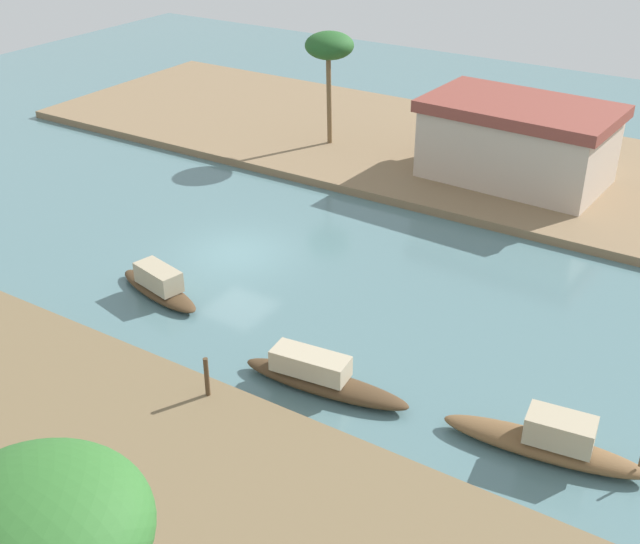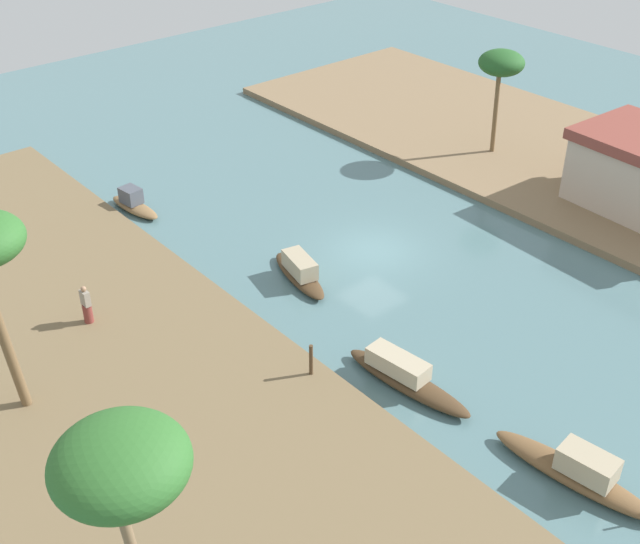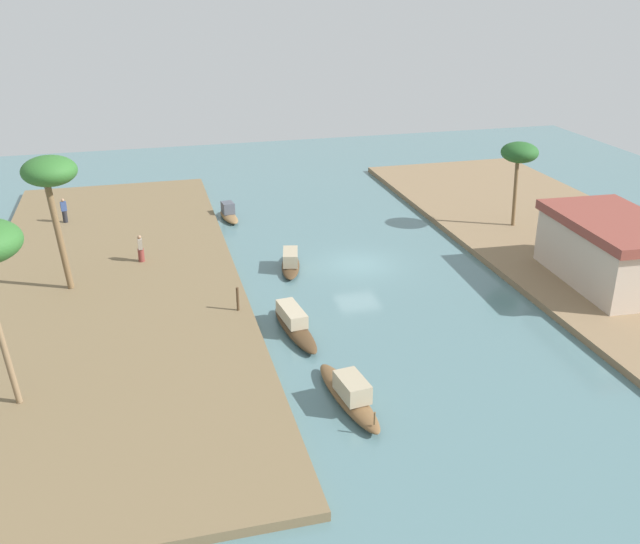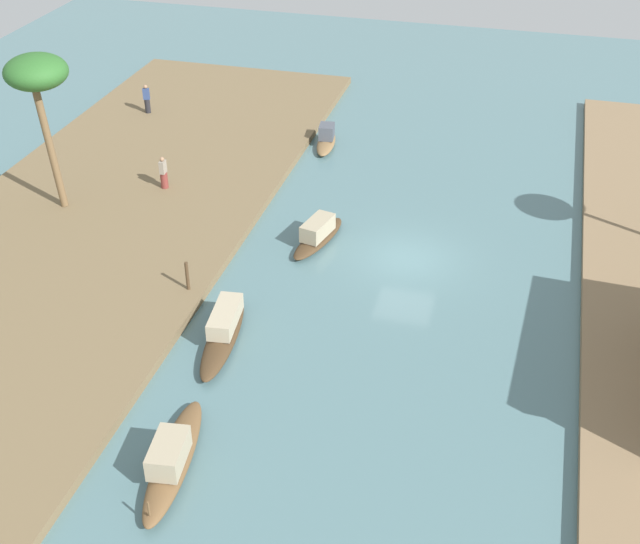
{
  "view_description": "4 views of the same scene",
  "coord_description": "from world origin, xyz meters",
  "px_view_note": "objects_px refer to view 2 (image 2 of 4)",
  "views": [
    {
      "loc": [
        17.67,
        -21.72,
        14.47
      ],
      "look_at": [
        4.7,
        -1.34,
        1.18
      ],
      "focal_mm": 45.11,
      "sensor_mm": 36.0,
      "label": 1
    },
    {
      "loc": [
        22.32,
        -22.12,
        18.85
      ],
      "look_at": [
        1.15,
        -4.16,
        1.14
      ],
      "focal_mm": 45.74,
      "sensor_mm": 36.0,
      "label": 2
    },
    {
      "loc": [
        36.73,
        -11.95,
        15.9
      ],
      "look_at": [
        2.59,
        -3.03,
        0.89
      ],
      "focal_mm": 39.33,
      "sensor_mm": 36.0,
      "label": 3
    },
    {
      "loc": [
        30.7,
        4.39,
        19.25
      ],
      "look_at": [
        2.87,
        -3.11,
        0.58
      ],
      "focal_mm": 47.41,
      "sensor_mm": 36.0,
      "label": 4
    }
  ],
  "objects_px": {
    "palm_tree_right_tall": "(501,64)",
    "mooring_post": "(311,360)",
    "sampan_midstream": "(577,471)",
    "sampan_open_hull": "(300,271)",
    "sampan_near_left_bank": "(405,376)",
    "sampan_with_tall_canopy": "(134,204)",
    "person_on_near_bank": "(87,306)",
    "palm_tree_left_far": "(121,467)"
  },
  "relations": [
    {
      "from": "sampan_near_left_bank",
      "to": "sampan_open_hull",
      "type": "height_order",
      "value": "sampan_near_left_bank"
    },
    {
      "from": "sampan_near_left_bank",
      "to": "sampan_with_tall_canopy",
      "type": "distance_m",
      "value": 17.75
    },
    {
      "from": "sampan_with_tall_canopy",
      "to": "palm_tree_left_far",
      "type": "bearing_deg",
      "value": -35.27
    },
    {
      "from": "person_on_near_bank",
      "to": "palm_tree_left_far",
      "type": "xyz_separation_m",
      "value": [
        13.91,
        -5.26,
        5.96
      ]
    },
    {
      "from": "person_on_near_bank",
      "to": "palm_tree_right_tall",
      "type": "height_order",
      "value": "palm_tree_right_tall"
    },
    {
      "from": "sampan_open_hull",
      "to": "mooring_post",
      "type": "relative_size",
      "value": 3.38
    },
    {
      "from": "sampan_open_hull",
      "to": "palm_tree_right_tall",
      "type": "distance_m",
      "value": 16.78
    },
    {
      "from": "sampan_near_left_bank",
      "to": "sampan_with_tall_canopy",
      "type": "relative_size",
      "value": 1.55
    },
    {
      "from": "mooring_post",
      "to": "palm_tree_right_tall",
      "type": "height_order",
      "value": "palm_tree_right_tall"
    },
    {
      "from": "palm_tree_left_far",
      "to": "palm_tree_right_tall",
      "type": "xyz_separation_m",
      "value": [
        -14.21,
        29.49,
        -1.79
      ]
    },
    {
      "from": "sampan_with_tall_canopy",
      "to": "palm_tree_left_far",
      "type": "height_order",
      "value": "palm_tree_left_far"
    },
    {
      "from": "sampan_near_left_bank",
      "to": "sampan_open_hull",
      "type": "xyz_separation_m",
      "value": [
        -7.72,
        1.53,
        -0.01
      ]
    },
    {
      "from": "sampan_with_tall_canopy",
      "to": "sampan_open_hull",
      "type": "bearing_deg",
      "value": 5.45
    },
    {
      "from": "sampan_near_left_bank",
      "to": "sampan_open_hull",
      "type": "bearing_deg",
      "value": 162.19
    },
    {
      "from": "sampan_with_tall_canopy",
      "to": "palm_tree_left_far",
      "type": "relative_size",
      "value": 0.45
    },
    {
      "from": "person_on_near_bank",
      "to": "palm_tree_right_tall",
      "type": "xyz_separation_m",
      "value": [
        -0.3,
        24.23,
        4.16
      ]
    },
    {
      "from": "sampan_midstream",
      "to": "person_on_near_bank",
      "type": "height_order",
      "value": "person_on_near_bank"
    },
    {
      "from": "sampan_with_tall_canopy",
      "to": "person_on_near_bank",
      "type": "bearing_deg",
      "value": -46.51
    },
    {
      "from": "sampan_midstream",
      "to": "mooring_post",
      "type": "bearing_deg",
      "value": -167.79
    },
    {
      "from": "sampan_near_left_bank",
      "to": "sampan_midstream",
      "type": "distance_m",
      "value": 6.6
    },
    {
      "from": "palm_tree_right_tall",
      "to": "sampan_midstream",
      "type": "bearing_deg",
      "value": -44.13
    },
    {
      "from": "sampan_near_left_bank",
      "to": "palm_tree_right_tall",
      "type": "bearing_deg",
      "value": 114.6
    },
    {
      "from": "palm_tree_right_tall",
      "to": "mooring_post",
      "type": "bearing_deg",
      "value": -67.35
    },
    {
      "from": "sampan_midstream",
      "to": "palm_tree_right_tall",
      "type": "bearing_deg",
      "value": 128.5
    },
    {
      "from": "palm_tree_right_tall",
      "to": "sampan_near_left_bank",
      "type": "bearing_deg",
      "value": -58.79
    },
    {
      "from": "mooring_post",
      "to": "palm_tree_left_far",
      "type": "xyz_separation_m",
      "value": [
        5.99,
        -9.78,
        6.05
      ]
    },
    {
      "from": "sampan_with_tall_canopy",
      "to": "palm_tree_right_tall",
      "type": "relative_size",
      "value": 0.61
    },
    {
      "from": "palm_tree_left_far",
      "to": "sampan_with_tall_canopy",
      "type": "bearing_deg",
      "value": 151.96
    },
    {
      "from": "mooring_post",
      "to": "palm_tree_right_tall",
      "type": "bearing_deg",
      "value": 112.65
    },
    {
      "from": "sampan_near_left_bank",
      "to": "palm_tree_right_tall",
      "type": "relative_size",
      "value": 0.95
    },
    {
      "from": "sampan_midstream",
      "to": "person_on_near_bank",
      "type": "xyz_separation_m",
      "value": [
        -16.77,
        -7.67,
        0.63
      ]
    },
    {
      "from": "sampan_with_tall_canopy",
      "to": "palm_tree_right_tall",
      "type": "bearing_deg",
      "value": 61.01
    },
    {
      "from": "person_on_near_bank",
      "to": "mooring_post",
      "type": "bearing_deg",
      "value": -152.8
    },
    {
      "from": "person_on_near_bank",
      "to": "mooring_post",
      "type": "xyz_separation_m",
      "value": [
        7.92,
        4.52,
        -0.09
      ]
    },
    {
      "from": "sampan_midstream",
      "to": "palm_tree_right_tall",
      "type": "height_order",
      "value": "palm_tree_right_tall"
    },
    {
      "from": "palm_tree_left_far",
      "to": "sampan_open_hull",
      "type": "bearing_deg",
      "value": 129.88
    },
    {
      "from": "sampan_with_tall_canopy",
      "to": "sampan_open_hull",
      "type": "height_order",
      "value": "sampan_with_tall_canopy"
    },
    {
      "from": "sampan_midstream",
      "to": "palm_tree_right_tall",
      "type": "xyz_separation_m",
      "value": [
        -17.07,
        16.56,
        4.79
      ]
    },
    {
      "from": "sampan_near_left_bank",
      "to": "palm_tree_left_far",
      "type": "height_order",
      "value": "palm_tree_left_far"
    },
    {
      "from": "sampan_near_left_bank",
      "to": "palm_tree_right_tall",
      "type": "distance_m",
      "value": 20.85
    },
    {
      "from": "sampan_near_left_bank",
      "to": "sampan_with_tall_canopy",
      "type": "xyz_separation_m",
      "value": [
        -17.73,
        -0.73,
        -0.04
      ]
    },
    {
      "from": "mooring_post",
      "to": "palm_tree_right_tall",
      "type": "distance_m",
      "value": 21.78
    }
  ]
}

